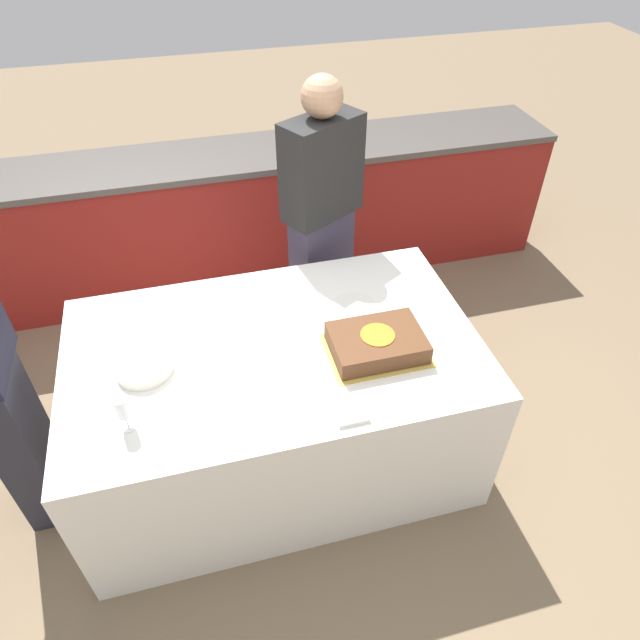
# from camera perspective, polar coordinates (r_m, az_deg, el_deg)

# --- Properties ---
(ground_plane) EXTENTS (14.00, 14.00, 0.00)m
(ground_plane) POSITION_cam_1_polar(r_m,az_deg,el_deg) (3.08, -3.94, -12.96)
(ground_plane) COLOR #7A664C
(back_counter) EXTENTS (4.40, 0.58, 0.92)m
(back_counter) POSITION_cam_1_polar(r_m,az_deg,el_deg) (3.98, -9.09, 10.04)
(back_counter) COLOR maroon
(back_counter) RESTS_ON ground_plane
(dining_table) EXTENTS (1.80, 1.11, 0.77)m
(dining_table) POSITION_cam_1_polar(r_m,az_deg,el_deg) (2.77, -4.30, -8.30)
(dining_table) COLOR white
(dining_table) RESTS_ON ground_plane
(cake) EXTENTS (0.43, 0.32, 0.10)m
(cake) POSITION_cam_1_polar(r_m,az_deg,el_deg) (2.44, 5.71, -2.31)
(cake) COLOR gold
(cake) RESTS_ON dining_table
(plate_stack) EXTENTS (0.23, 0.23, 0.05)m
(plate_stack) POSITION_cam_1_polar(r_m,az_deg,el_deg) (2.47, -17.19, -4.48)
(plate_stack) COLOR white
(plate_stack) RESTS_ON dining_table
(wine_glass) EXTENTS (0.07, 0.07, 0.16)m
(wine_glass) POSITION_cam_1_polar(r_m,az_deg,el_deg) (2.23, -19.16, -8.38)
(wine_glass) COLOR white
(wine_glass) RESTS_ON dining_table
(side_plate_near_cake) EXTENTS (0.21, 0.21, 0.00)m
(side_plate_near_cake) POSITION_cam_1_polar(r_m,az_deg,el_deg) (2.69, 3.46, 1.40)
(side_plate_near_cake) COLOR white
(side_plate_near_cake) RESTS_ON dining_table
(side_plate_right_edge) EXTENTS (0.21, 0.21, 0.00)m
(side_plate_right_edge) POSITION_cam_1_polar(r_m,az_deg,el_deg) (2.75, 10.15, 1.79)
(side_plate_right_edge) COLOR white
(side_plate_right_edge) RESTS_ON dining_table
(utensil_pile) EXTENTS (0.12, 0.09, 0.02)m
(utensil_pile) POSITION_cam_1_polar(r_m,az_deg,el_deg) (2.21, 3.19, -9.51)
(utensil_pile) COLOR white
(utensil_pile) RESTS_ON dining_table
(person_cutting_cake) EXTENTS (0.46, 0.38, 1.64)m
(person_cutting_cake) POSITION_cam_1_polar(r_m,az_deg,el_deg) (3.12, 0.17, 9.39)
(person_cutting_cake) COLOR #383347
(person_cutting_cake) RESTS_ON ground_plane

